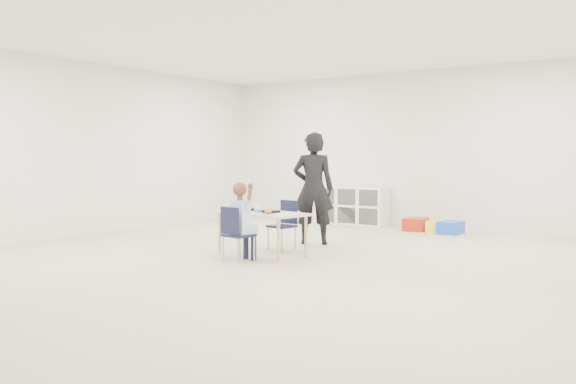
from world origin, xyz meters
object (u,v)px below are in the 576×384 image
Objects in this scene: table at (262,233)px; adult at (313,188)px; chair_near at (239,234)px; cubby_shelf at (351,205)px; child at (239,218)px.

table is 1.34m from adult.
chair_near is 0.41× the size of adult.
adult reaches higher than table.
cubby_shelf is at bearing 110.46° from chair_near.
child reaches higher than cubby_shelf.
chair_near is at bearing -74.04° from table.
table is 3.97m from cubby_shelf.
child reaches higher than chair_near.
child is (0.06, -0.54, 0.24)m from table.
child is at bearing -79.04° from cubby_shelf.
table is 0.55m from chair_near.
table is at bearing 59.73° from adult.
adult is (-0.04, 1.77, 0.47)m from chair_near.
chair_near is (0.06, -0.54, 0.05)m from table.
chair_near is 0.63× the size of child.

